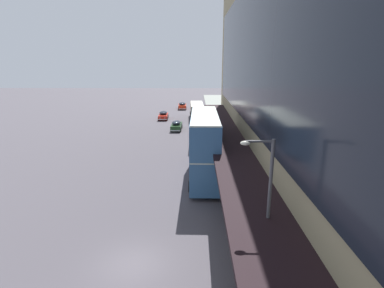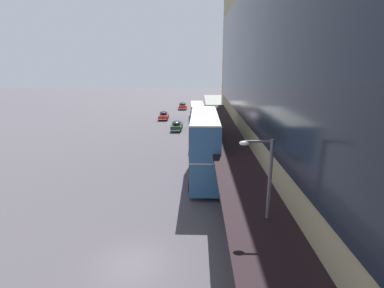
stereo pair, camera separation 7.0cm
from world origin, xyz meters
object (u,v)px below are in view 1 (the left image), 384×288
Objects in this scene: transit_bus_kerbside_rear at (197,110)px; sedan_oncoming_front at (163,115)px; sedan_oncoming_rear at (182,106)px; transit_bus_kerbside_front at (201,128)px; fire_hydrant at (224,164)px; sedan_lead_near at (176,125)px; transit_bus_kerbside_far at (204,145)px; pedestrian_at_kerb at (243,214)px; street_lamp at (265,208)px.

transit_bus_kerbside_rear is 6.82m from sedan_oncoming_front.
transit_bus_kerbside_front is at bearing -82.36° from sedan_oncoming_rear.
transit_bus_kerbside_front is at bearing 101.19° from fire_hydrant.
sedan_oncoming_rear reaches higher than fire_hydrant.
fire_hydrant is at bearing -71.29° from sedan_lead_near.
sedan_oncoming_rear is 7.25× the size of fire_hydrant.
fire_hydrant is (2.27, 2.92, -2.91)m from transit_bus_kerbside_far.
transit_bus_kerbside_far reaches higher than transit_bus_kerbside_rear.
pedestrian_at_kerb is (6.45, -31.15, 0.40)m from sedan_lead_near.
street_lamp reaches higher than sedan_lead_near.
transit_bus_kerbside_front is 18.37m from sedan_oncoming_front.
pedestrian_at_kerb is (2.46, -24.33, -0.62)m from transit_bus_kerbside_front.
sedan_oncoming_front is 47.98m from street_lamp.
transit_bus_kerbside_front is 24.46m from pedestrian_at_kerb.
transit_bus_kerbside_rear is 0.85× the size of transit_bus_kerbside_far.
sedan_oncoming_front is at bearing 103.09° from transit_bus_kerbside_far.
fire_hydrant is (6.46, -42.49, -0.30)m from sedan_oncoming_rear.
transit_bus_kerbside_far is at bearing -127.77° from fire_hydrant.
transit_bus_kerbside_front is at bearing 95.77° from pedestrian_at_kerb.
pedestrian_at_kerb is 2.65× the size of fire_hydrant.
sedan_oncoming_rear is 23.72m from sedan_lead_near.
transit_bus_kerbside_rear is 29.32m from fire_hydrant.
transit_bus_kerbside_front is 30.83m from sedan_oncoming_rear.
street_lamp reaches higher than fire_hydrant.
transit_bus_kerbside_far reaches higher than fire_hydrant.
fire_hydrant is at bearing -84.31° from transit_bus_kerbside_rear.
transit_bus_kerbside_rear is at bearing 94.13° from pedestrian_at_kerb.
transit_bus_kerbside_front reaches higher than sedan_lead_near.
transit_bus_kerbside_far is at bearing 104.01° from pedestrian_at_kerb.
transit_bus_kerbside_far is 2.28× the size of sedan_lead_near.
street_lamp reaches higher than transit_bus_kerbside_front.
street_lamp reaches higher than transit_bus_kerbside_rear.
fire_hydrant is (-0.10, 18.03, -4.06)m from street_lamp.
transit_bus_kerbside_far reaches higher than sedan_oncoming_rear.
sedan_lead_near reaches higher than sedan_oncoming_front.
sedan_oncoming_rear is at bearing 104.92° from transit_bus_kerbside_rear.
transit_bus_kerbside_far is at bearing 98.89° from street_lamp.
street_lamp is at bearing -80.05° from sedan_lead_near.
transit_bus_kerbside_front is 1.05× the size of transit_bus_kerbside_far.
transit_bus_kerbside_rear is 4.92× the size of pedestrian_at_kerb.
sedan_lead_near is at bearing 108.71° from fire_hydrant.
transit_bus_kerbside_rear reaches higher than sedan_oncoming_front.
fire_hydrant is (2.90, -29.15, -1.28)m from transit_bus_kerbside_rear.
transit_bus_kerbside_front reaches higher than transit_bus_kerbside_rear.
pedestrian_at_kerb is at bearing 90.06° from street_lamp.
pedestrian_at_kerb is at bearing -84.23° from transit_bus_kerbside_front.
transit_bus_kerbside_rear is 13.85m from sedan_oncoming_rear.
transit_bus_kerbside_rear is at bearing 71.56° from sedan_lead_near.
sedan_oncoming_rear is (3.18, 13.69, 0.02)m from sedan_oncoming_front.
sedan_lead_near is at bearing -89.76° from sedan_oncoming_rear.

